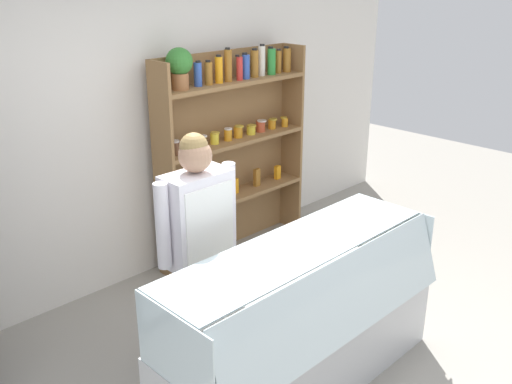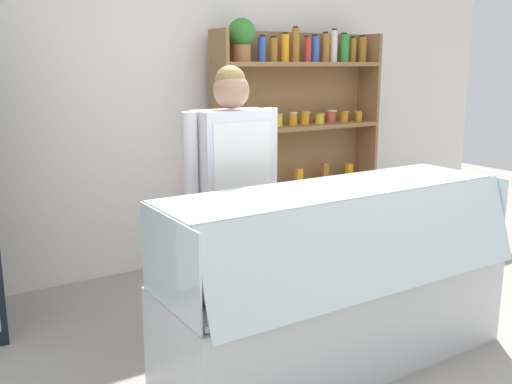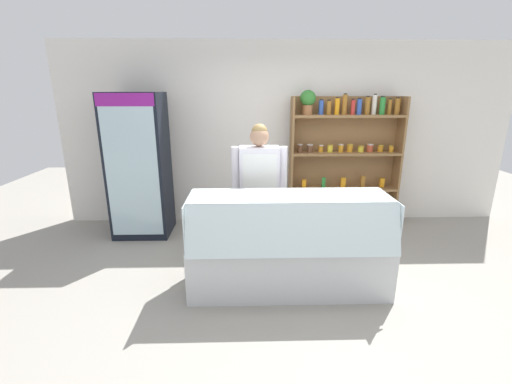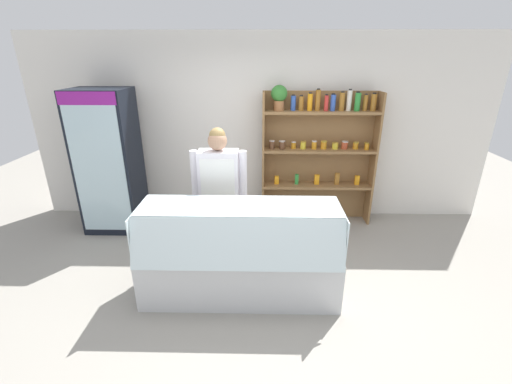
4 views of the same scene
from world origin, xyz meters
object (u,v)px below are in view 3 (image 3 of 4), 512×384
Objects in this scene: drinks_fridge at (139,166)px; shop_clerk at (259,182)px; deli_display_case at (288,260)px; shelving_unit at (342,151)px.

drinks_fridge is 1.20× the size of shop_clerk.
shelving_unit is at bearing 60.96° from deli_display_case.
shop_clerk is (1.64, -0.83, -0.01)m from drinks_fridge.
shelving_unit reaches higher than deli_display_case.
drinks_fridge is 2.93m from shelving_unit.
shelving_unit is 1.71m from shop_clerk.
deli_display_case is 1.23× the size of shop_clerk.
shelving_unit is 2.22m from deli_display_case.
deli_display_case is at bearing -119.04° from shelving_unit.
shelving_unit is at bearing 5.71° from drinks_fridge.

